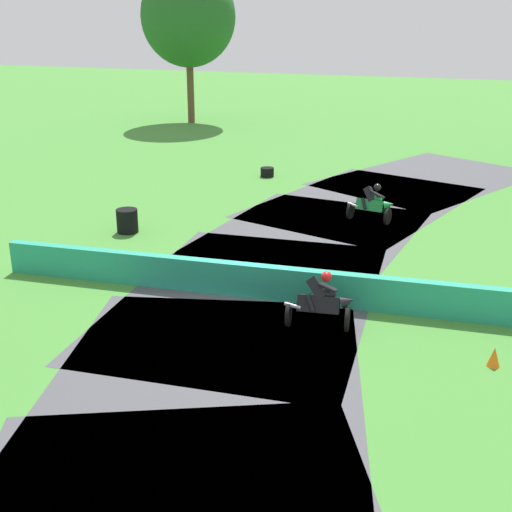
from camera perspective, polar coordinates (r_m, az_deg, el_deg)
ground_plane at (r=18.26m, az=-0.66°, el=-3.32°), size 120.00×120.00×0.00m
track_asphalt at (r=17.88m, az=5.04°, el=-3.92°), size 13.55×40.76×0.01m
safety_barrier at (r=17.53m, az=18.66°, el=-3.87°), size 26.06×1.51×0.90m
motorcycle_lead_green at (r=24.74m, az=9.61°, el=4.27°), size 1.72×1.07×1.42m
motorcycle_chase_black at (r=16.44m, az=5.46°, el=-3.77°), size 1.68×0.94×1.42m
tire_stack_near at (r=31.01m, az=0.93°, el=6.95°), size 0.60×0.60×0.40m
tire_stack_mid_a at (r=23.62m, az=-10.59°, el=2.88°), size 0.72×0.72×0.80m
traffic_cone at (r=15.62m, az=19.07°, el=-7.88°), size 0.28×0.28×0.44m
tree_far_left at (r=45.35m, az=-5.62°, el=19.10°), size 5.86×5.86×9.63m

